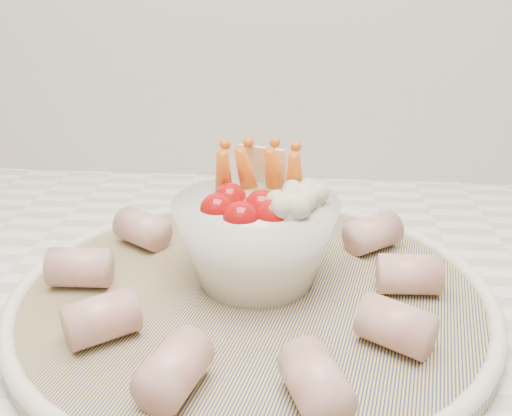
# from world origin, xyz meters

# --- Properties ---
(serving_platter) EXTENTS (0.44, 0.44, 0.02)m
(serving_platter) POSITION_xyz_m (0.16, 1.44, 0.93)
(serving_platter) COLOR navy
(serving_platter) RESTS_ON kitchen_counter
(veggie_bowl) EXTENTS (0.13, 0.13, 0.11)m
(veggie_bowl) POSITION_xyz_m (0.17, 1.45, 0.97)
(veggie_bowl) COLOR white
(veggie_bowl) RESTS_ON serving_platter
(cured_meat_rolls) EXTENTS (0.30, 0.31, 0.03)m
(cured_meat_rolls) POSITION_xyz_m (0.16, 1.44, 0.95)
(cured_meat_rolls) COLOR #B55553
(cured_meat_rolls) RESTS_ON serving_platter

